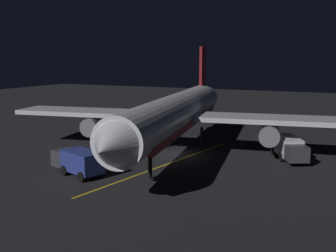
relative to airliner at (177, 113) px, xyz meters
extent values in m
cube|color=black|center=(-0.11, 0.62, -4.58)|extent=(180.00, 180.00, 0.20)
cube|color=gold|center=(-0.90, 4.62, -4.47)|extent=(4.72, 23.93, 0.01)
cylinder|color=silver|center=(-0.11, 0.62, 0.19)|extent=(9.45, 33.23, 3.92)
cube|color=maroon|center=(-0.11, 0.62, -0.89)|extent=(8.42, 28.31, 0.71)
cone|color=silver|center=(-3.10, 18.07, 0.19)|extent=(4.32, 3.74, 3.84)
cone|color=silver|center=(2.98, -17.40, 0.19)|extent=(4.28, 5.24, 3.53)
cube|color=maroon|center=(2.52, -14.67, 4.84)|extent=(0.96, 3.61, 5.37)
cube|color=silver|center=(-10.39, -2.82, -0.39)|extent=(18.07, 7.69, 0.50)
cylinder|color=slate|center=(-9.73, -1.49, -1.79)|extent=(2.61, 3.51, 2.10)
cube|color=silver|center=(10.74, 0.81, -0.39)|extent=(18.07, 7.69, 0.50)
cylinder|color=slate|center=(9.67, 1.84, -1.79)|extent=(2.61, 3.51, 2.10)
cylinder|color=black|center=(-1.64, 9.58, -3.12)|extent=(0.42, 0.42, 2.71)
cylinder|color=black|center=(-1.98, -2.39, -3.12)|extent=(0.42, 0.42, 2.71)
cylinder|color=black|center=(2.66, -1.59, -3.12)|extent=(0.42, 0.42, 2.71)
cube|color=navy|center=(4.17, 11.50, -3.11)|extent=(4.46, 3.33, 1.84)
cube|color=#38383D|center=(6.89, 10.51, -3.28)|extent=(2.37, 2.49, 1.50)
cylinder|color=black|center=(5.48, 11.03, -4.03)|extent=(1.63, 2.48, 0.90)
cylinder|color=black|center=(2.86, 11.98, -4.03)|extent=(1.63, 2.48, 0.90)
cube|color=silver|center=(-11.27, -3.14, -3.12)|extent=(3.83, 4.86, 1.80)
cube|color=#38383D|center=(-12.64, -0.37, -3.28)|extent=(2.59, 2.50, 1.50)
cylinder|color=black|center=(-11.95, -1.76, -4.03)|extent=(2.47, 1.83, 0.90)
cylinder|color=black|center=(-10.59, -4.51, -4.03)|extent=(2.47, 1.83, 0.90)
cylinder|color=black|center=(2.88, 11.58, -4.05)|extent=(0.32, 0.32, 0.85)
cylinder|color=yellow|center=(2.88, 11.58, -3.30)|extent=(0.40, 0.40, 0.65)
sphere|color=tan|center=(2.88, 11.58, -2.86)|extent=(0.24, 0.24, 0.24)
cone|color=#EA590F|center=(8.77, 6.19, -4.20)|extent=(0.36, 0.36, 0.55)
cube|color=black|center=(8.77, 6.19, -4.46)|extent=(0.50, 0.50, 0.03)
cone|color=#EA590F|center=(4.72, 3.54, -4.20)|extent=(0.36, 0.36, 0.55)
cube|color=black|center=(4.72, 3.54, -4.46)|extent=(0.50, 0.50, 0.03)
camera|label=1|loc=(-17.50, 39.69, 6.02)|focal=43.05mm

